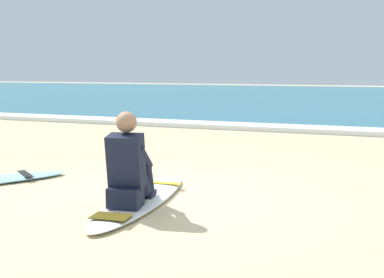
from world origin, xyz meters
name	(u,v)px	position (x,y,z in m)	size (l,w,h in m)	color
ground_plane	(170,199)	(0.00, 0.00, 0.00)	(80.00, 80.00, 0.00)	beige
sea	(344,98)	(0.00, 20.49, 0.05)	(80.00, 28.00, 0.10)	teal
breaking_foam	(289,128)	(0.00, 6.79, 0.06)	(80.00, 0.90, 0.11)	white
surfboard_main	(141,200)	(-0.23, -0.25, 0.04)	(0.77, 2.48, 0.08)	white
surfer_seated	(129,169)	(-0.21, -0.56, 0.44)	(0.46, 0.75, 0.95)	black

